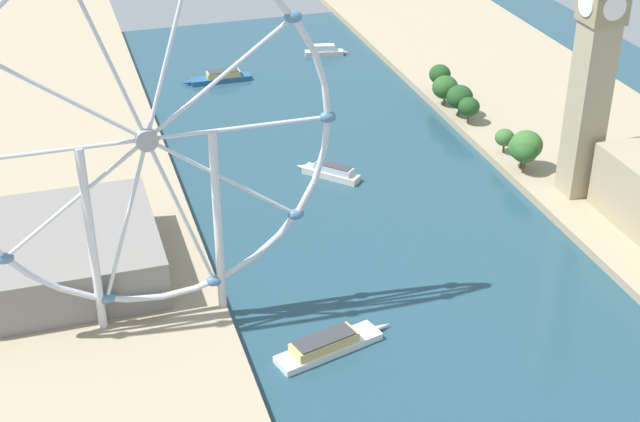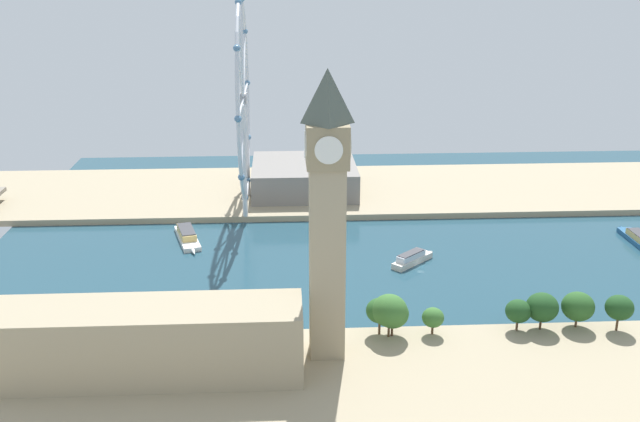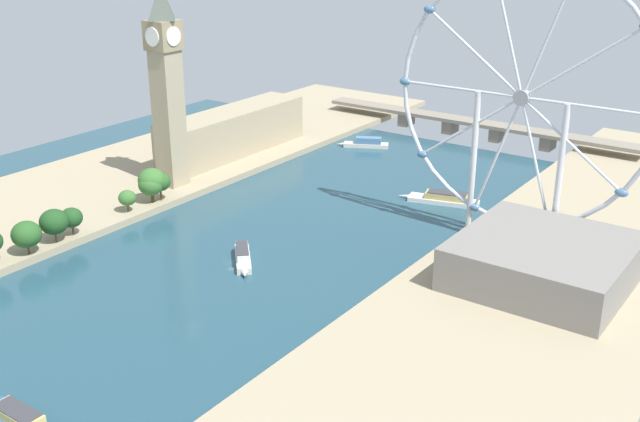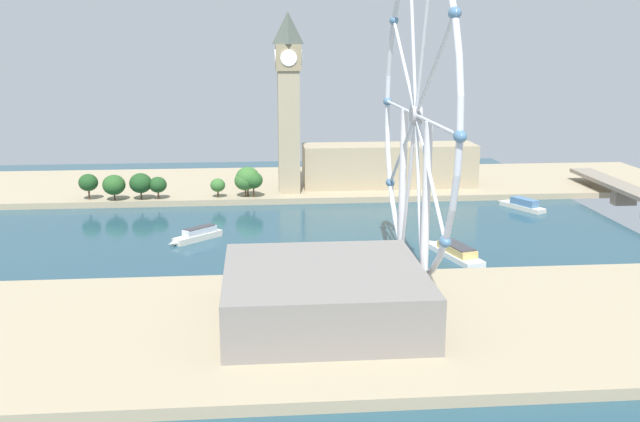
% 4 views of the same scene
% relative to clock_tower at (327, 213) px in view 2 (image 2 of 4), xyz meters
% --- Properties ---
extents(ground_plane, '(376.87, 376.87, 0.00)m').
position_rel_clock_tower_xyz_m(ground_plane, '(74.14, -44.28, -50.08)').
color(ground_plane, '#234756').
extents(riverbank_left, '(90.00, 520.00, 3.00)m').
position_rel_clock_tower_xyz_m(riverbank_left, '(-29.30, -44.28, -48.58)').
color(riverbank_left, tan).
rests_on(riverbank_left, ground_plane).
extents(riverbank_right, '(90.00, 520.00, 3.00)m').
position_rel_clock_tower_xyz_m(riverbank_right, '(177.58, -44.28, -48.58)').
color(riverbank_right, tan).
rests_on(riverbank_right, ground_plane).
extents(clock_tower, '(13.33, 13.33, 90.30)m').
position_rel_clock_tower_xyz_m(clock_tower, '(0.00, 0.00, 0.00)').
color(clock_tower, tan).
rests_on(clock_tower, riverbank_left).
extents(parliament_block, '(22.00, 91.81, 22.51)m').
position_rel_clock_tower_xyz_m(parliament_block, '(-10.79, 53.91, -35.82)').
color(parliament_block, tan).
rests_on(parliament_block, riverbank_left).
extents(tree_row_embankment, '(14.82, 90.00, 15.01)m').
position_rel_clock_tower_xyz_m(tree_row_embankment, '(10.42, -51.87, -38.77)').
color(tree_row_embankment, '#513823').
rests_on(tree_row_embankment, riverbank_left).
extents(ferris_wheel, '(101.85, 3.20, 104.37)m').
position_rel_clock_tower_xyz_m(ferris_wheel, '(150.54, 31.75, 6.96)').
color(ferris_wheel, silver).
rests_on(ferris_wheel, riverbank_right).
extents(riverside_hall, '(54.96, 55.56, 15.07)m').
position_rel_clock_tower_xyz_m(riverside_hall, '(175.11, 1.60, -39.54)').
color(riverside_hall, gray).
rests_on(riverside_hall, riverbank_right).
extents(tour_boat_0, '(27.10, 16.66, 5.42)m').
position_rel_clock_tower_xyz_m(tour_boat_0, '(35.27, 110.97, -47.90)').
color(tour_boat_0, beige).
rests_on(tour_boat_0, ground_plane).
extents(tour_boat_1, '(32.18, 6.89, 5.10)m').
position_rel_clock_tower_xyz_m(tour_boat_1, '(96.59, -147.92, -48.07)').
color(tour_boat_1, '#235684').
rests_on(tour_boat_1, ground_plane).
extents(tour_boat_2, '(20.59, 21.48, 5.33)m').
position_rel_clock_tower_xyz_m(tour_boat_2, '(77.58, -41.35, -47.86)').
color(tour_boat_2, beige).
rests_on(tour_boat_2, ground_plane).
extents(tour_boat_3, '(36.24, 15.69, 5.19)m').
position_rel_clock_tower_xyz_m(tour_boat_3, '(109.78, 57.39, -47.96)').
color(tour_boat_3, white).
rests_on(tour_boat_3, ground_plane).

